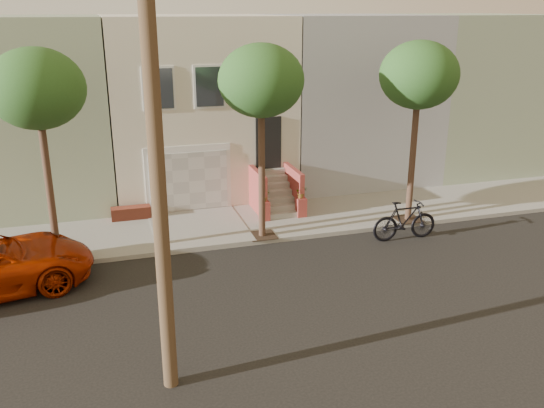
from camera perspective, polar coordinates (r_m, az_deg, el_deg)
name	(u,v)px	position (r m, az deg, el deg)	size (l,w,h in m)	color
ground	(266,295)	(16.05, -0.58, -8.94)	(90.00, 90.00, 0.00)	black
sidewalk	(224,226)	(20.77, -4.73, -2.16)	(40.00, 3.70, 0.15)	gray
house_row	(192,101)	(25.45, -7.80, 9.93)	(33.10, 11.70, 7.00)	#BDB5A1
tree_left	(37,90)	(17.76, -22.03, 10.28)	(2.70, 2.57, 6.30)	#2D2116
tree_mid	(261,82)	(18.38, -1.06, 11.85)	(2.70, 2.57, 6.30)	#2D2116
tree_right	(419,76)	(20.56, 14.19, 12.03)	(2.70, 2.57, 6.30)	#2D2116
motorcycle	(405,220)	(19.98, 12.86, -1.58)	(0.64, 2.27, 1.37)	black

